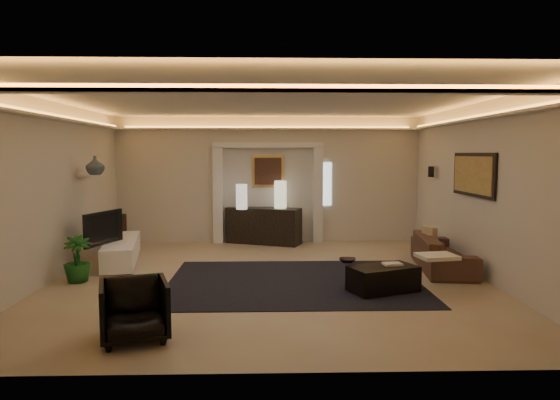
{
  "coord_description": "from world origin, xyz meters",
  "views": [
    {
      "loc": [
        -0.03,
        -7.97,
        2.06
      ],
      "look_at": [
        0.2,
        0.6,
        1.25
      ],
      "focal_mm": 31.74,
      "sensor_mm": 36.0,
      "label": 1
    }
  ],
  "objects_px": {
    "console": "(264,226)",
    "coffee_table": "(383,278)",
    "sofa": "(443,253)",
    "armchair": "(134,310)"
  },
  "relations": [
    {
      "from": "console",
      "to": "coffee_table",
      "type": "distance_m",
      "value": 4.44
    },
    {
      "from": "sofa",
      "to": "coffee_table",
      "type": "xyz_separation_m",
      "value": [
        -1.41,
        -1.43,
        -0.09
      ]
    },
    {
      "from": "console",
      "to": "coffee_table",
      "type": "relative_size",
      "value": 1.71
    },
    {
      "from": "coffee_table",
      "to": "armchair",
      "type": "bearing_deg",
      "value": -172.43
    },
    {
      "from": "coffee_table",
      "to": "armchair",
      "type": "relative_size",
      "value": 1.34
    },
    {
      "from": "armchair",
      "to": "sofa",
      "type": "bearing_deg",
      "value": 17.26
    },
    {
      "from": "console",
      "to": "coffee_table",
      "type": "xyz_separation_m",
      "value": [
        1.8,
        -4.05,
        -0.2
      ]
    },
    {
      "from": "sofa",
      "to": "coffee_table",
      "type": "height_order",
      "value": "sofa"
    },
    {
      "from": "console",
      "to": "armchair",
      "type": "xyz_separation_m",
      "value": [
        -1.39,
        -5.86,
        -0.06
      ]
    },
    {
      "from": "sofa",
      "to": "armchair",
      "type": "xyz_separation_m",
      "value": [
        -4.6,
        -3.24,
        0.04
      ]
    }
  ]
}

